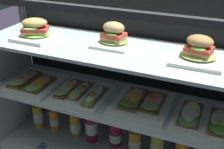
# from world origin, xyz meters

# --- Properties ---
(case_frame) EXTENTS (1.38, 0.44, 0.92)m
(case_frame) POSITION_xyz_m (0.00, 0.12, 0.50)
(case_frame) COLOR #333338
(case_frame) RESTS_ON ground
(riser_lower_tier) EXTENTS (1.31, 0.37, 0.34)m
(riser_lower_tier) POSITION_xyz_m (0.00, 0.00, 0.21)
(riser_lower_tier) COLOR silver
(riser_lower_tier) RESTS_ON case_base_deck
(shelf_lower_glass) EXTENTS (1.33, 0.38, 0.02)m
(shelf_lower_glass) POSITION_xyz_m (0.00, 0.00, 0.39)
(shelf_lower_glass) COLOR silver
(shelf_lower_glass) RESTS_ON riser_lower_tier
(riser_upper_tier) EXTENTS (1.31, 0.37, 0.26)m
(riser_upper_tier) POSITION_xyz_m (0.00, 0.00, 0.53)
(riser_upper_tier) COLOR silver
(riser_upper_tier) RESTS_ON shelf_lower_glass
(shelf_upper_glass) EXTENTS (1.33, 0.38, 0.02)m
(shelf_upper_glass) POSITION_xyz_m (0.00, 0.00, 0.67)
(shelf_upper_glass) COLOR silver
(shelf_upper_glass) RESTS_ON riser_upper_tier
(plated_roll_sandwich_mid_left) EXTENTS (0.19, 0.19, 0.11)m
(plated_roll_sandwich_mid_left) POSITION_xyz_m (-0.41, -0.03, 0.72)
(plated_roll_sandwich_mid_left) COLOR white
(plated_roll_sandwich_mid_left) RESTS_ON shelf_upper_glass
(plated_roll_sandwich_mid_right) EXTENTS (0.18, 0.18, 0.11)m
(plated_roll_sandwich_mid_right) POSITION_xyz_m (-0.01, 0.04, 0.72)
(plated_roll_sandwich_mid_right) COLOR white
(plated_roll_sandwich_mid_right) RESTS_ON shelf_upper_glass
(plated_roll_sandwich_left_of_center) EXTENTS (0.21, 0.21, 0.11)m
(plated_roll_sandwich_left_of_center) POSITION_xyz_m (0.39, 0.01, 0.72)
(plated_roll_sandwich_left_of_center) COLOR white
(plated_roll_sandwich_left_of_center) RESTS_ON shelf_upper_glass
(open_sandwich_tray_mid_right) EXTENTS (0.27, 0.29, 0.06)m
(open_sandwich_tray_mid_right) POSITION_xyz_m (-0.46, -0.04, 0.42)
(open_sandwich_tray_mid_right) COLOR white
(open_sandwich_tray_mid_right) RESTS_ON shelf_lower_glass
(open_sandwich_tray_near_right_corner) EXTENTS (0.27, 0.29, 0.06)m
(open_sandwich_tray_near_right_corner) POSITION_xyz_m (-0.16, -0.03, 0.42)
(open_sandwich_tray_near_right_corner) COLOR white
(open_sandwich_tray_near_right_corner) RESTS_ON shelf_lower_glass
(open_sandwich_tray_far_right) EXTENTS (0.27, 0.29, 0.06)m
(open_sandwich_tray_far_right) POSITION_xyz_m (0.16, -0.00, 0.42)
(open_sandwich_tray_far_right) COLOR white
(open_sandwich_tray_far_right) RESTS_ON shelf_lower_glass
(open_sandwich_tray_mid_left) EXTENTS (0.27, 0.29, 0.06)m
(open_sandwich_tray_mid_left) POSITION_xyz_m (0.46, -0.02, 0.42)
(open_sandwich_tray_mid_left) COLOR white
(open_sandwich_tray_mid_left) RESTS_ON shelf_lower_glass
(juice_bottle_near_post) EXTENTS (0.06, 0.06, 0.20)m
(juice_bottle_near_post) POSITION_xyz_m (-0.53, 0.04, 0.12)
(juice_bottle_near_post) COLOR gold
(juice_bottle_near_post) RESTS_ON case_base_deck
(juice_bottle_back_left) EXTENTS (0.06, 0.06, 0.20)m
(juice_bottle_back_left) POSITION_xyz_m (-0.41, 0.05, 0.12)
(juice_bottle_back_left) COLOR orange
(juice_bottle_back_left) RESTS_ON case_base_deck
(juice_bottle_front_right_end) EXTENTS (0.07, 0.07, 0.21)m
(juice_bottle_front_right_end) POSITION_xyz_m (-0.27, 0.06, 0.12)
(juice_bottle_front_right_end) COLOR orange
(juice_bottle_front_right_end) RESTS_ON case_base_deck
(juice_bottle_front_second) EXTENTS (0.07, 0.07, 0.23)m
(juice_bottle_front_second) POSITION_xyz_m (-0.15, 0.05, 0.14)
(juice_bottle_front_second) COLOR maroon
(juice_bottle_front_second) RESTS_ON case_base_deck
(juice_bottle_back_right) EXTENTS (0.07, 0.07, 0.20)m
(juice_bottle_back_right) POSITION_xyz_m (-0.01, 0.07, 0.12)
(juice_bottle_back_right) COLOR #9C2048
(juice_bottle_back_right) RESTS_ON case_base_deck
(juice_bottle_front_left_end) EXTENTS (0.07, 0.07, 0.21)m
(juice_bottle_front_left_end) POSITION_xyz_m (0.12, 0.05, 0.12)
(juice_bottle_front_left_end) COLOR gold
(juice_bottle_front_left_end) RESTS_ON case_base_deck
(juice_bottle_tucked_behind) EXTENTS (0.07, 0.07, 0.22)m
(juice_bottle_tucked_behind) POSITION_xyz_m (0.24, 0.05, 0.13)
(juice_bottle_tucked_behind) COLOR #BFD452
(juice_bottle_tucked_behind) RESTS_ON case_base_deck
(kitchen_scissors) EXTENTS (0.20, 0.09, 0.01)m
(kitchen_scissors) POSITION_xyz_m (-0.42, -0.13, 0.04)
(kitchen_scissors) COLOR silver
(kitchen_scissors) RESTS_ON case_base_deck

